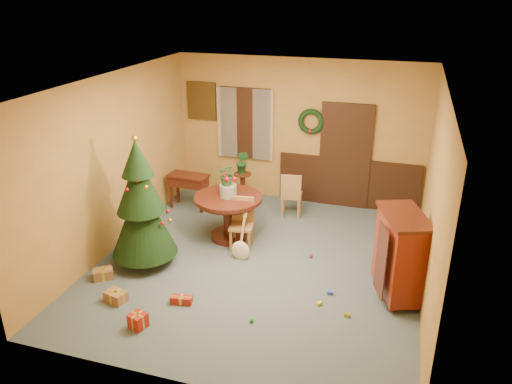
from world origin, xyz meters
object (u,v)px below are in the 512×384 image
at_px(writing_desk, 189,183).
at_px(chair_near, 242,221).
at_px(dining_table, 228,209).
at_px(christmas_tree, 141,205).
at_px(sideboard, 400,253).

bearing_deg(writing_desk, chair_near, -38.45).
xyz_separation_m(dining_table, writing_desk, (-1.21, 1.02, -0.04)).
bearing_deg(dining_table, chair_near, -31.96).
distance_m(christmas_tree, sideboard, 3.93).
height_order(dining_table, chair_near, chair_near).
xyz_separation_m(dining_table, sideboard, (2.90, -0.94, 0.12)).
distance_m(dining_table, christmas_tree, 1.60).
xyz_separation_m(writing_desk, sideboard, (4.12, -1.96, 0.16)).
relative_size(christmas_tree, sideboard, 1.66).
relative_size(dining_table, chair_near, 1.33).
xyz_separation_m(dining_table, christmas_tree, (-1.00, -1.17, 0.45)).
bearing_deg(dining_table, sideboard, -17.90).
relative_size(dining_table, sideboard, 0.91).
distance_m(chair_near, christmas_tree, 1.72).
bearing_deg(christmas_tree, sideboard, 3.44).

